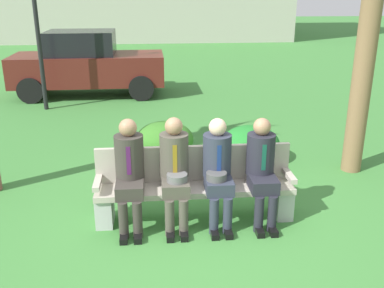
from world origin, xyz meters
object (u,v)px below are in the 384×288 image
seated_man_centerright (218,167)px  seated_man_centerleft (175,168)px  shrub_near_bench (165,140)px  shrub_mid_lawn (250,144)px  street_lamp (35,7)px  seated_man_rightmost (262,166)px  seated_man_leftmost (129,169)px  park_bench (195,185)px  parked_car_near (87,64)px

seated_man_centerright → seated_man_centerleft: bearing=179.7°
shrub_near_bench → shrub_mid_lawn: shrub_near_bench is taller
seated_man_centerleft → street_lamp: bearing=116.1°
seated_man_rightmost → seated_man_centerright: bearing=-179.5°
seated_man_centerleft → seated_man_leftmost: bearing=179.4°
seated_man_leftmost → seated_man_centerright: 1.04m
park_bench → seated_man_rightmost: 0.85m
parked_car_near → seated_man_leftmost: bearing=-78.8°
seated_man_leftmost → seated_man_rightmost: (1.57, -0.00, -0.02)m
seated_man_rightmost → shrub_mid_lawn: bearing=81.2°
seated_man_rightmost → shrub_near_bench: bearing=115.9°
shrub_near_bench → parked_car_near: bearing=111.4°
seated_man_centerleft → seated_man_centerright: size_ratio=1.02×
shrub_near_bench → seated_man_centerleft: bearing=-88.7°
park_bench → street_lamp: size_ratio=0.63×
seated_man_centerright → shrub_mid_lawn: seated_man_centerright is taller
seated_man_leftmost → seated_man_centerleft: seated_man_centerleft is taller
seated_man_centerleft → street_lamp: size_ratio=0.34×
seated_man_rightmost → parked_car_near: size_ratio=0.33×
shrub_near_bench → shrub_mid_lawn: 1.43m
park_bench → seated_man_centerleft: seated_man_centerleft is taller
park_bench → seated_man_centerright: seated_man_centerright is taller
parked_car_near → park_bench: bearing=-72.5°
seated_man_centerleft → parked_car_near: parked_car_near is taller
seated_man_centerleft → seated_man_rightmost: seated_man_centerleft is taller
seated_man_rightmost → shrub_mid_lawn: (0.30, 1.91, -0.41)m
park_bench → seated_man_centerright: bearing=-27.4°
seated_man_leftmost → seated_man_centerleft: (0.53, -0.01, -0.00)m
seated_man_leftmost → parked_car_near: parked_car_near is taller
park_bench → street_lamp: (-3.00, 5.48, 1.89)m
street_lamp → shrub_mid_lawn: bearing=-42.1°
shrub_mid_lawn → street_lamp: bearing=137.9°
shrub_near_bench → street_lamp: street_lamp is taller
parked_car_near → street_lamp: bearing=-120.9°
park_bench → shrub_near_bench: (-0.30, 2.12, -0.13)m
seated_man_leftmost → seated_man_rightmost: size_ratio=1.03×
street_lamp → seated_man_leftmost: bearing=-68.4°
parked_car_near → street_lamp: 2.21m
seated_man_centerleft → shrub_mid_lawn: bearing=55.1°
shrub_near_bench → street_lamp: 4.76m
shrub_mid_lawn → park_bench: bearing=-121.5°
seated_man_centerright → seated_man_rightmost: size_ratio=1.01×
seated_man_rightmost → street_lamp: 6.96m
seated_man_centerright → shrub_near_bench: seated_man_centerright is taller
shrub_mid_lawn → shrub_near_bench: bearing=166.2°
shrub_near_bench → street_lamp: bearing=128.8°
seated_man_rightmost → shrub_mid_lawn: seated_man_rightmost is taller
shrub_mid_lawn → parked_car_near: (-3.26, 5.10, 0.54)m
seated_man_leftmost → seated_man_centerleft: size_ratio=1.00×
seated_man_centerleft → seated_man_rightmost: size_ratio=1.03×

